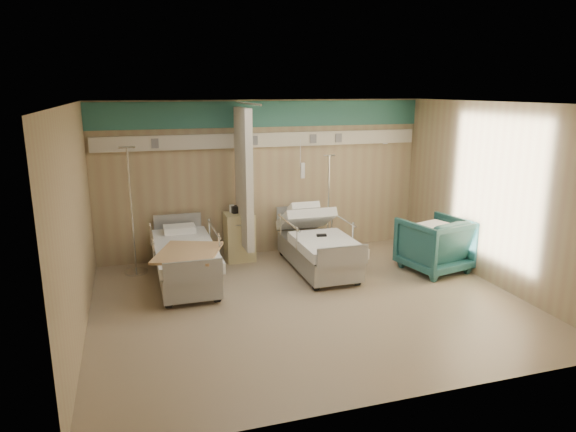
{
  "coord_description": "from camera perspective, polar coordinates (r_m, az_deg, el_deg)",
  "views": [
    {
      "loc": [
        -2.31,
        -6.44,
        2.98
      ],
      "look_at": [
        -0.14,
        0.6,
        1.15
      ],
      "focal_mm": 32.0,
      "sensor_mm": 36.0,
      "label": 1
    }
  ],
  "objects": [
    {
      "name": "iv_stand_right",
      "position": [
        9.55,
        4.44,
        -1.93
      ],
      "size": [
        0.33,
        0.33,
        1.84
      ],
      "rotation": [
        0.0,
        0.0,
        0.29
      ],
      "color": "silver",
      "rests_on": "ground"
    },
    {
      "name": "bedside_cabinet",
      "position": [
        9.18,
        -5.43,
        -2.29
      ],
      "size": [
        0.5,
        0.48,
        0.85
      ],
      "primitive_type": "cube",
      "color": "#D1C082",
      "rests_on": "ground"
    },
    {
      "name": "room_walls",
      "position": [
        7.16,
        1.62,
        4.95
      ],
      "size": [
        6.04,
        5.04,
        2.82
      ],
      "color": "tan",
      "rests_on": "ground"
    },
    {
      "name": "iv_stand_left",
      "position": [
        8.84,
        -16.7,
        -3.44
      ],
      "size": [
        0.38,
        0.38,
        2.11
      ],
      "rotation": [
        0.0,
        0.0,
        -0.28
      ],
      "color": "silver",
      "rests_on": "ground"
    },
    {
      "name": "white_cup",
      "position": [
        9.15,
        -6.26,
        0.82
      ],
      "size": [
        0.1,
        0.1,
        0.14
      ],
      "primitive_type": "cylinder",
      "rotation": [
        0.0,
        0.0,
        0.12
      ],
      "color": "white",
      "rests_on": "bedside_cabinet"
    },
    {
      "name": "bed_left",
      "position": [
        8.22,
        -11.32,
        -5.27
      ],
      "size": [
        1.0,
        2.16,
        0.63
      ],
      "primitive_type": null,
      "color": "white",
      "rests_on": "ground"
    },
    {
      "name": "ground",
      "position": [
        7.46,
        2.39,
        -9.61
      ],
      "size": [
        6.0,
        5.0,
        0.0
      ],
      "primitive_type": "cube",
      "color": "gray",
      "rests_on": "ground"
    },
    {
      "name": "toiletry_bag",
      "position": [
        9.12,
        -5.59,
        0.76
      ],
      "size": [
        0.24,
        0.17,
        0.12
      ],
      "primitive_type": "cube",
      "rotation": [
        0.0,
        0.0,
        0.14
      ],
      "color": "black",
      "rests_on": "bedside_cabinet"
    },
    {
      "name": "visitor_armchair",
      "position": [
        8.92,
        15.97,
        -3.06
      ],
      "size": [
        1.16,
        1.18,
        0.91
      ],
      "primitive_type": "imported",
      "rotation": [
        0.0,
        0.0,
        3.35
      ],
      "color": "#205151",
      "rests_on": "ground"
    },
    {
      "name": "waffle_blanket",
      "position": [
        8.75,
        16.16,
        -0.07
      ],
      "size": [
        0.77,
        0.72,
        0.07
      ],
      "primitive_type": "cube",
      "rotation": [
        0.0,
        0.0,
        3.44
      ],
      "color": "silver",
      "rests_on": "visitor_armchair"
    },
    {
      "name": "tan_blanket",
      "position": [
        7.68,
        -11.02,
        -4.01
      ],
      "size": [
        1.17,
        1.29,
        0.04
      ],
      "primitive_type": "cube",
      "rotation": [
        0.0,
        0.0,
        -0.36
      ],
      "color": "tan",
      "rests_on": "bed_left"
    },
    {
      "name": "bed_right",
      "position": [
        8.69,
        3.28,
        -3.95
      ],
      "size": [
        1.0,
        2.16,
        0.63
      ],
      "primitive_type": null,
      "color": "white",
      "rests_on": "ground"
    },
    {
      "name": "call_remote",
      "position": [
        8.43,
        3.75,
        -2.15
      ],
      "size": [
        0.17,
        0.1,
        0.04
      ],
      "primitive_type": "cube",
      "rotation": [
        0.0,
        0.0,
        -0.16
      ],
      "color": "black",
      "rests_on": "bed_right"
    }
  ]
}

